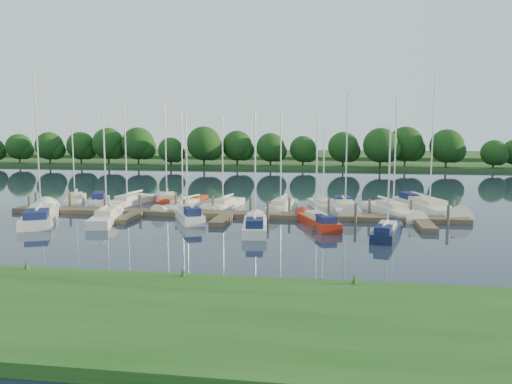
# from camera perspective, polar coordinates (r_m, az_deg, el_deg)

# --- Properties ---
(ground) EXTENTS (260.00, 260.00, 0.00)m
(ground) POSITION_cam_1_polar(r_m,az_deg,el_deg) (35.96, -5.71, -4.97)
(ground) COLOR #192332
(ground) RESTS_ON ground
(near_bank) EXTENTS (90.00, 10.00, 0.50)m
(near_bank) POSITION_cam_1_polar(r_m,az_deg,el_deg) (21.33, -16.63, -13.08)
(near_bank) COLOR #1B4915
(near_bank) RESTS_ON ground
(dock) EXTENTS (40.00, 6.00, 0.40)m
(dock) POSITION_cam_1_polar(r_m,az_deg,el_deg) (42.91, -3.31, -2.71)
(dock) COLOR brown
(dock) RESTS_ON ground
(mooring_pilings) EXTENTS (38.24, 2.84, 2.00)m
(mooring_pilings) POSITION_cam_1_polar(r_m,az_deg,el_deg) (43.93, -3.02, -1.94)
(mooring_pilings) COLOR #473D33
(mooring_pilings) RESTS_ON ground
(far_shore) EXTENTS (180.00, 30.00, 0.60)m
(far_shore) POSITION_cam_1_polar(r_m,az_deg,el_deg) (109.65, 3.98, 3.32)
(far_shore) COLOR #24471B
(far_shore) RESTS_ON ground
(distant_hill) EXTENTS (220.00, 40.00, 1.40)m
(distant_hill) POSITION_cam_1_polar(r_m,az_deg,el_deg) (134.52, 4.84, 4.18)
(distant_hill) COLOR #335625
(distant_hill) RESTS_ON ground
(treeline) EXTENTS (145.65, 9.56, 8.32)m
(treeline) POSITION_cam_1_polar(r_m,az_deg,el_deg) (96.83, 2.56, 5.16)
(treeline) COLOR #38281C
(treeline) RESTS_ON ground
(sailboat_n_0) EXTENTS (3.80, 6.82, 8.92)m
(sailboat_n_0) POSITION_cam_1_polar(r_m,az_deg,el_deg) (54.54, -19.94, -0.94)
(sailboat_n_0) COLOR white
(sailboat_n_0) RESTS_ON ground
(motorboat) EXTENTS (2.88, 5.31, 1.51)m
(motorboat) POSITION_cam_1_polar(r_m,az_deg,el_deg) (52.93, -17.47, -1.01)
(motorboat) COLOR white
(motorboat) RESTS_ON ground
(sailboat_n_2) EXTENTS (3.08, 8.16, 10.25)m
(sailboat_n_2) POSITION_cam_1_polar(r_m,az_deg,el_deg) (51.78, -14.35, -1.15)
(sailboat_n_2) COLOR white
(sailboat_n_2) RESTS_ON ground
(sailboat_n_3) EXTENTS (3.97, 8.30, 10.55)m
(sailboat_n_3) POSITION_cam_1_polar(r_m,az_deg,el_deg) (51.50, -10.14, -1.07)
(sailboat_n_3) COLOR maroon
(sailboat_n_3) RESTS_ON ground
(sailboat_n_4) EXTENTS (3.88, 7.41, 9.50)m
(sailboat_n_4) POSITION_cam_1_polar(r_m,az_deg,el_deg) (47.77, -8.07, -1.62)
(sailboat_n_4) COLOR white
(sailboat_n_4) RESTS_ON ground
(sailboat_n_5) EXTENTS (2.89, 7.31, 9.19)m
(sailboat_n_5) POSITION_cam_1_polar(r_m,az_deg,el_deg) (48.31, -3.70, -1.52)
(sailboat_n_5) COLOR white
(sailboat_n_5) RESTS_ON ground
(sailboat_n_6) EXTENTS (2.56, 7.58, 9.67)m
(sailboat_n_6) POSITION_cam_1_polar(r_m,az_deg,el_deg) (46.58, 2.89, -1.83)
(sailboat_n_6) COLOR white
(sailboat_n_6) RESTS_ON ground
(sailboat_n_7) EXTENTS (2.97, 6.44, 8.24)m
(sailboat_n_7) POSITION_cam_1_polar(r_m,az_deg,el_deg) (48.28, 7.60, -1.57)
(sailboat_n_7) COLOR white
(sailboat_n_7) RESTS_ON ground
(sailboat_n_8) EXTENTS (2.61, 9.00, 11.24)m
(sailboat_n_8) POSITION_cam_1_polar(r_m,az_deg,el_deg) (46.75, 10.12, -1.86)
(sailboat_n_8) COLOR white
(sailboat_n_8) RESTS_ON ground
(sailboat_n_9) EXTENTS (4.41, 8.21, 10.65)m
(sailboat_n_9) POSITION_cam_1_polar(r_m,az_deg,el_deg) (45.87, 15.24, -2.21)
(sailboat_n_9) COLOR white
(sailboat_n_9) RESTS_ON ground
(sailboat_n_10) EXTENTS (5.02, 10.58, 13.29)m
(sailboat_n_10) POSITION_cam_1_polar(r_m,az_deg,el_deg) (49.07, 18.96, -1.69)
(sailboat_n_10) COLOR white
(sailboat_n_10) RESTS_ON ground
(sailboat_s_0) EXTENTS (6.03, 9.80, 12.72)m
(sailboat_s_0) POSITION_cam_1_polar(r_m,az_deg,el_deg) (45.20, -23.39, -2.62)
(sailboat_s_0) COLOR white
(sailboat_s_0) RESTS_ON ground
(sailboat_s_1) EXTENTS (2.92, 7.04, 9.14)m
(sailboat_s_1) POSITION_cam_1_polar(r_m,az_deg,el_deg) (42.41, -16.75, -3.00)
(sailboat_s_1) COLOR white
(sailboat_s_1) RESTS_ON ground
(sailboat_s_2) EXTENTS (4.14, 6.67, 9.08)m
(sailboat_s_2) POSITION_cam_1_polar(r_m,az_deg,el_deg) (42.03, -7.74, -2.77)
(sailboat_s_2) COLOR white
(sailboat_s_2) RESTS_ON ground
(sailboat_s_3) EXTENTS (2.52, 7.32, 9.44)m
(sailboat_s_3) POSITION_cam_1_polar(r_m,az_deg,el_deg) (37.25, -0.11, -3.99)
(sailboat_s_3) COLOR white
(sailboat_s_3) RESTS_ON ground
(sailboat_s_4) EXTENTS (3.67, 6.92, 9.00)m
(sailboat_s_4) POSITION_cam_1_polar(r_m,az_deg,el_deg) (39.54, 7.05, -3.41)
(sailboat_s_4) COLOR maroon
(sailboat_s_4) RESTS_ON ground
(sailboat_s_5) EXTENTS (2.70, 6.32, 8.10)m
(sailboat_s_5) POSITION_cam_1_polar(r_m,az_deg,el_deg) (36.56, 14.69, -4.47)
(sailboat_s_5) COLOR black
(sailboat_s_5) RESTS_ON ground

